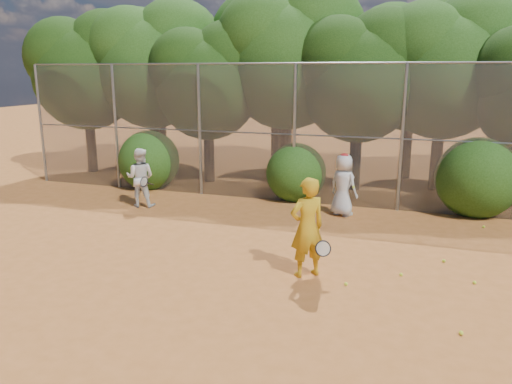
% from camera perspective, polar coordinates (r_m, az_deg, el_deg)
% --- Properties ---
extents(ground, '(80.00, 80.00, 0.00)m').
position_cam_1_polar(ground, '(9.21, 0.99, -10.68)').
color(ground, '#AD5E27').
rests_on(ground, ground).
extents(fence_back, '(20.05, 0.09, 4.03)m').
position_cam_1_polar(fence_back, '(14.36, 7.84, 6.59)').
color(fence_back, gray).
rests_on(fence_back, ground).
extents(tree_0, '(4.38, 3.81, 6.00)m').
position_cam_1_polar(tree_0, '(20.01, -18.74, 13.39)').
color(tree_0, black).
rests_on(tree_0, ground).
extents(tree_1, '(4.64, 4.03, 6.35)m').
position_cam_1_polar(tree_1, '(19.06, -11.63, 14.54)').
color(tree_1, black).
rests_on(tree_1, ground).
extents(tree_2, '(3.99, 3.47, 5.47)m').
position_cam_1_polar(tree_2, '(17.30, -5.38, 12.94)').
color(tree_2, black).
rests_on(tree_2, ground).
extents(tree_3, '(4.89, 4.26, 6.70)m').
position_cam_1_polar(tree_3, '(17.43, 3.83, 15.64)').
color(tree_3, black).
rests_on(tree_3, ground).
extents(tree_4, '(4.19, 3.64, 5.73)m').
position_cam_1_polar(tree_4, '(16.36, 11.93, 13.28)').
color(tree_4, black).
rests_on(tree_4, ground).
extents(tree_5, '(4.51, 3.92, 6.17)m').
position_cam_1_polar(tree_5, '(17.05, 20.94, 13.67)').
color(tree_5, black).
rests_on(tree_5, ground).
extents(tree_9, '(4.83, 4.20, 6.62)m').
position_cam_1_polar(tree_9, '(21.56, -10.89, 14.91)').
color(tree_9, black).
rests_on(tree_9, ground).
extents(tree_10, '(5.15, 4.48, 7.06)m').
position_cam_1_polar(tree_10, '(19.83, 2.63, 16.09)').
color(tree_10, black).
rests_on(tree_10, ground).
extents(tree_11, '(4.64, 4.03, 6.35)m').
position_cam_1_polar(tree_11, '(18.65, 17.65, 14.21)').
color(tree_11, black).
rests_on(tree_11, ground).
extents(bush_0, '(2.00, 2.00, 2.00)m').
position_cam_1_polar(bush_0, '(16.88, -12.13, 3.85)').
color(bush_0, '#1E4511').
rests_on(bush_0, ground).
extents(bush_1, '(1.80, 1.80, 1.80)m').
position_cam_1_polar(bush_1, '(15.01, 4.61, 2.52)').
color(bush_1, '#1E4511').
rests_on(bush_1, ground).
extents(bush_2, '(2.20, 2.20, 2.20)m').
position_cam_1_polar(bush_2, '(14.63, 23.99, 1.88)').
color(bush_2, '#1E4511').
rests_on(bush_2, ground).
extents(player_yellow, '(0.93, 0.80, 1.91)m').
position_cam_1_polar(player_yellow, '(9.37, 5.88, -4.06)').
color(player_yellow, gold).
rests_on(player_yellow, ground).
extents(player_teen, '(0.97, 0.85, 1.69)m').
position_cam_1_polar(player_teen, '(13.48, 9.95, 0.81)').
color(player_teen, silver).
rests_on(player_teen, ground).
extents(player_white, '(0.93, 0.82, 1.68)m').
position_cam_1_polar(player_white, '(14.56, -13.10, 1.62)').
color(player_white, white).
rests_on(player_white, ground).
extents(ball_0, '(0.07, 0.07, 0.07)m').
position_cam_1_polar(ball_0, '(9.99, 16.25, -9.04)').
color(ball_0, '#CFF12B').
rests_on(ball_0, ground).
extents(ball_1, '(0.07, 0.07, 0.07)m').
position_cam_1_polar(ball_1, '(10.94, 20.67, -7.37)').
color(ball_1, '#CFF12B').
rests_on(ball_1, ground).
extents(ball_2, '(0.07, 0.07, 0.07)m').
position_cam_1_polar(ball_2, '(8.23, 22.39, -14.67)').
color(ball_2, '#CFF12B').
rests_on(ball_2, ground).
extents(ball_3, '(0.07, 0.07, 0.07)m').
position_cam_1_polar(ball_3, '(10.09, 23.70, -9.45)').
color(ball_3, '#CFF12B').
rests_on(ball_3, ground).
extents(ball_4, '(0.07, 0.07, 0.07)m').
position_cam_1_polar(ball_4, '(9.35, 10.25, -10.31)').
color(ball_4, '#CFF12B').
rests_on(ball_4, ground).
extents(ball_5, '(0.07, 0.07, 0.07)m').
position_cam_1_polar(ball_5, '(13.62, 24.58, -3.63)').
color(ball_5, '#CFF12B').
rests_on(ball_5, ground).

